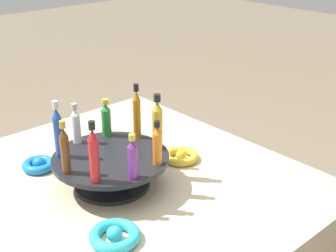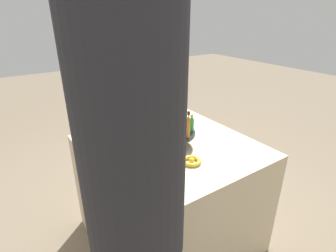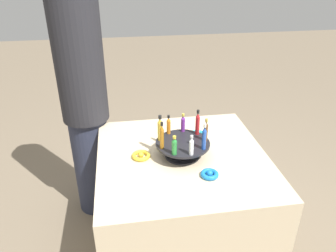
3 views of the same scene
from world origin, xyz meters
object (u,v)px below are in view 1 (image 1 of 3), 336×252
at_px(bottle_brown, 64,149).
at_px(bottle_orange, 157,145).
at_px(bottle_clear, 76,125).
at_px(ribbon_bow_blue, 39,165).
at_px(ribbon_bow_teal, 115,235).
at_px(bottle_blue, 58,132).
at_px(bottle_green, 106,119).
at_px(bottle_amber, 137,113).
at_px(display_stand, 111,167).
at_px(bottle_gold, 157,124).
at_px(ribbon_bow_gold, 181,156).
at_px(bottle_red, 94,155).
at_px(bottle_purple, 133,158).

xyz_separation_m(bottle_brown, bottle_orange, (0.18, -0.11, -0.01)).
bearing_deg(bottle_brown, bottle_clear, 48.66).
relative_size(ribbon_bow_blue, ribbon_bow_teal, 0.82).
distance_m(bottle_blue, ribbon_bow_teal, 0.30).
distance_m(bottle_blue, bottle_green, 0.16).
height_order(bottle_clear, bottle_green, bottle_clear).
xyz_separation_m(bottle_brown, bottle_amber, (0.24, 0.04, 0.01)).
bearing_deg(ribbon_bow_blue, display_stand, -64.64).
xyz_separation_m(bottle_clear, bottle_gold, (0.13, -0.17, 0.02)).
xyz_separation_m(ribbon_bow_gold, ribbon_bow_blue, (-0.32, 0.22, 0.00)).
distance_m(bottle_blue, bottle_brown, 0.09).
xyz_separation_m(display_stand, bottle_green, (0.06, 0.11, 0.08)).
distance_m(bottle_blue, bottle_red, 0.16).
relative_size(bottle_gold, bottle_green, 1.41).
distance_m(bottle_clear, bottle_blue, 0.09).
distance_m(bottle_brown, bottle_purple, 0.16).
bearing_deg(bottle_amber, bottle_clear, 148.66).
relative_size(bottle_brown, bottle_gold, 0.89).
relative_size(bottle_red, bottle_orange, 1.31).
bearing_deg(bottle_blue, bottle_brown, -111.34).
xyz_separation_m(bottle_clear, ribbon_bow_teal, (-0.11, -0.31, -0.12)).
xyz_separation_m(bottle_orange, bottle_amber, (0.06, 0.15, 0.02)).
distance_m(bottle_clear, bottle_purple, 0.25).
relative_size(bottle_clear, bottle_purple, 1.00).
distance_m(bottle_gold, ribbon_bow_teal, 0.32).
bearing_deg(bottle_green, bottle_brown, -151.34).
relative_size(bottle_amber, bottle_green, 1.45).
height_order(bottle_gold, ribbon_bow_gold, bottle_gold).
bearing_deg(bottle_blue, bottle_gold, -31.34).
height_order(bottle_amber, bottle_green, bottle_amber).
distance_m(bottle_gold, ribbon_bow_blue, 0.36).
bearing_deg(ribbon_bow_teal, bottle_clear, 70.42).
xyz_separation_m(bottle_gold, ribbon_bow_blue, (-0.21, 0.25, -0.14)).
bearing_deg(bottle_amber, bottle_red, -151.34).
bearing_deg(display_stand, bottle_red, -141.34).
height_order(bottle_clear, ribbon_bow_teal, bottle_clear).
xyz_separation_m(bottle_blue, bottle_gold, (0.21, -0.13, 0.00)).
bearing_deg(bottle_brown, bottle_red, -71.34).
bearing_deg(bottle_purple, ribbon_bow_gold, 22.50).
distance_m(bottle_purple, bottle_gold, 0.16).
bearing_deg(bottle_purple, bottle_red, 148.66).
bearing_deg(bottle_red, bottle_blue, 88.66).
bearing_deg(display_stand, bottle_brown, 178.66).
xyz_separation_m(bottle_clear, bottle_brown, (-0.11, -0.12, 0.01)).
bearing_deg(ribbon_bow_gold, bottle_orange, -151.33).
xyz_separation_m(ribbon_bow_gold, ribbon_bow_teal, (-0.35, -0.17, 0.00)).
distance_m(bottle_brown, bottle_red, 0.09).
bearing_deg(bottle_purple, display_stand, 78.66).
xyz_separation_m(bottle_blue, bottle_amber, (0.21, -0.04, 0.00)).
bearing_deg(ribbon_bow_teal, bottle_gold, 29.98).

